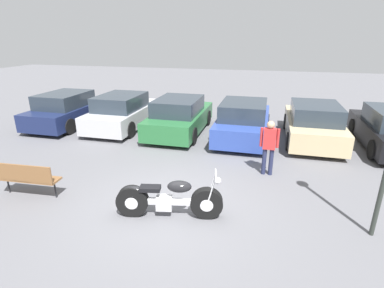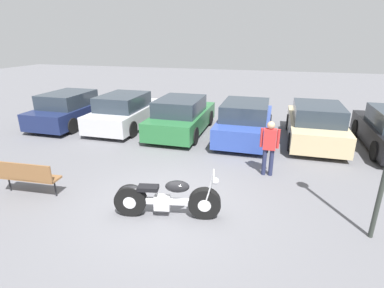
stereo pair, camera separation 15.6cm
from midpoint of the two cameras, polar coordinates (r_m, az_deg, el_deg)
The scene contains 9 objects.
ground_plane at distance 7.15m, azimuth -3.98°, elevation -11.61°, with size 60.00×60.00×0.00m, color slate.
motorcycle at distance 6.58m, azimuth -4.29°, elevation -10.40°, with size 2.31×0.82×1.03m.
parked_car_navy at distance 14.36m, azimuth -21.66°, elevation 6.21°, with size 1.92×4.23×1.44m.
parked_car_silver at distance 13.17m, azimuth -12.17°, elevation 6.05°, with size 1.92×4.23×1.44m.
parked_car_green at distance 12.10m, azimuth -1.64°, elevation 5.27°, with size 1.92×4.23×1.44m.
parked_car_blue at distance 11.61m, azimuth 10.46°, elevation 4.32°, with size 1.92×4.23×1.44m.
parked_car_champagne at distance 11.95m, azimuth 22.82°, elevation 3.50°, with size 1.92×4.23×1.44m.
park_bench at distance 8.30m, azimuth -28.42°, elevation -5.22°, with size 1.53×0.49×0.89m.
person_standing at distance 8.51m, azimuth 15.03°, elevation -0.03°, with size 0.52×0.21×1.58m.
Camera 2 is at (2.17, -5.71, 3.73)m, focal length 28.00 mm.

